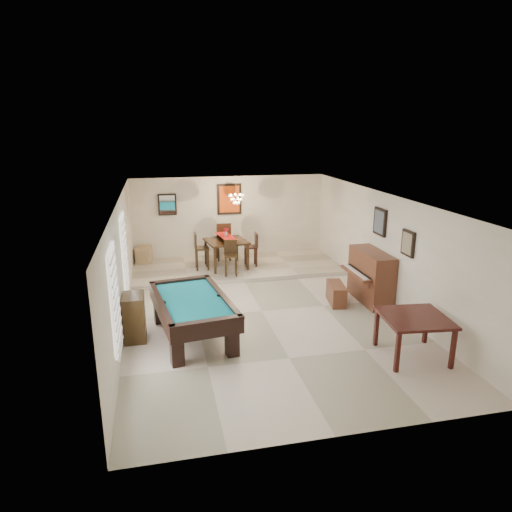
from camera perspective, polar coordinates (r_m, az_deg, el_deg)
name	(u,v)px	position (r m, az deg, el deg)	size (l,w,h in m)	color
ground_plane	(262,311)	(10.56, 0.70, -6.95)	(6.00, 9.00, 0.02)	beige
wall_back	(229,218)	(14.41, -3.34, 4.78)	(6.00, 0.04, 2.60)	silver
wall_front	(341,352)	(6.12, 10.52, -11.66)	(6.00, 0.04, 2.60)	silver
wall_left	(122,265)	(9.91, -16.43, -1.14)	(0.04, 9.00, 2.60)	silver
wall_right	(386,249)	(11.16, 15.90, 0.82)	(0.04, 9.00, 2.60)	silver
ceiling	(262,199)	(9.83, 0.76, 7.19)	(6.00, 9.00, 0.04)	white
dining_step	(237,267)	(13.53, -2.41, -1.39)	(6.00, 2.50, 0.12)	beige
window_left_front	(115,299)	(7.79, -17.24, -5.12)	(0.06, 1.00, 1.70)	white
window_left_rear	(125,253)	(10.45, -16.11, 0.35)	(0.06, 1.00, 1.70)	white
pool_table	(193,319)	(9.24, -7.91, -7.77)	(1.33, 2.45, 0.82)	black
square_table	(413,336)	(8.93, 19.01, -9.49)	(1.15, 1.15, 0.80)	black
upright_piano	(365,277)	(11.23, 13.49, -2.55)	(0.83, 1.49, 1.24)	brown
piano_bench	(336,294)	(11.10, 10.00, -4.64)	(0.33, 0.86, 0.48)	#592F1D
apothecary_chest	(134,317)	(9.39, -14.95, -7.42)	(0.41, 0.62, 0.93)	black
dining_table	(226,252)	(13.23, -3.72, 0.54)	(1.11, 1.11, 0.92)	black
flower_vase	(226,232)	(13.08, -3.77, 3.03)	(0.15, 0.15, 0.26)	#AD0E1F
dining_chair_south	(231,258)	(12.51, -3.17, -0.29)	(0.36, 0.36, 0.96)	black
dining_chair_north	(223,241)	(13.96, -4.14, 1.88)	(0.43, 0.43, 1.17)	black
dining_chair_west	(202,251)	(13.10, -6.78, 0.62)	(0.39, 0.39, 1.06)	black
dining_chair_east	(251,250)	(13.33, -0.66, 0.81)	(0.36, 0.36, 0.98)	black
corner_bench	(144,255)	(14.15, -13.83, 0.18)	(0.42, 0.53, 0.47)	tan
chandelier	(236,195)	(13.00, -2.48, 7.58)	(0.44, 0.44, 0.60)	#FFE5B2
back_painting	(229,199)	(14.27, -3.35, 7.11)	(0.75, 0.06, 0.95)	#D84C14
back_mirror	(167,205)	(14.12, -11.03, 6.33)	(0.55, 0.06, 0.65)	white
right_picture_upper	(380,222)	(11.27, 15.25, 4.15)	(0.06, 0.55, 0.65)	slate
right_picture_lower	(408,243)	(10.21, 18.48, 1.52)	(0.06, 0.45, 0.55)	gray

